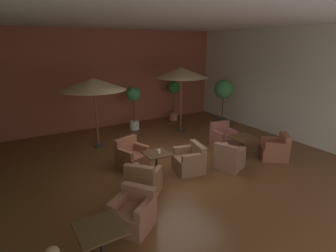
{
  "coord_description": "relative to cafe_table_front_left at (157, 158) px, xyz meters",
  "views": [
    {
      "loc": [
        -4.14,
        -6.45,
        3.54
      ],
      "look_at": [
        0.0,
        0.5,
        1.07
      ],
      "focal_mm": 28.63,
      "sensor_mm": 36.0,
      "label": 1
    }
  ],
  "objects": [
    {
      "name": "cafe_table_front_right",
      "position": [
        -2.27,
        -2.28,
        0.01
      ],
      "size": [
        0.78,
        0.78,
        0.7
      ],
      "color": "black",
      "rests_on": "ground_plane"
    },
    {
      "name": "patio_umbrella_tall_red",
      "position": [
        2.84,
        3.09,
        1.91
      ],
      "size": [
        2.17,
        2.17,
        2.67
      ],
      "color": "#2D2D2D",
      "rests_on": "ground_plane"
    },
    {
      "name": "potted_tree_mid_left",
      "position": [
        1.24,
        4.32,
        0.71
      ],
      "size": [
        0.6,
        0.6,
        1.86
      ],
      "color": "silver",
      "rests_on": "ground_plane"
    },
    {
      "name": "armchair_front_left_south",
      "position": [
        -0.73,
        -0.69,
        -0.22
      ],
      "size": [
        1.03,
        1.03,
        0.88
      ],
      "color": "brown",
      "rests_on": "ground_plane"
    },
    {
      "name": "ceiling_slab",
      "position": [
        0.94,
        0.45,
        3.67
      ],
      "size": [
        10.11,
        10.08,
        0.06
      ],
      "primitive_type": "cube",
      "color": "silver",
      "rests_on": "wall_back_brick"
    },
    {
      "name": "iced_drink_cup",
      "position": [
        0.04,
        -0.06,
        0.21
      ],
      "size": [
        0.08,
        0.08,
        0.11
      ],
      "primitive_type": "cylinder",
      "color": "white",
      "rests_on": "cafe_table_front_left"
    },
    {
      "name": "potted_tree_left_corner",
      "position": [
        4.91,
        2.83,
        0.98
      ],
      "size": [
        0.82,
        0.82,
        2.07
      ],
      "color": "#313A31",
      "rests_on": "ground_plane"
    },
    {
      "name": "armchair_front_left_east",
      "position": [
        -0.34,
        0.95,
        -0.23
      ],
      "size": [
        0.99,
        0.98,
        0.86
      ],
      "color": "brown",
      "rests_on": "ground_plane"
    },
    {
      "name": "wall_back_brick",
      "position": [
        0.94,
        5.45,
        1.55
      ],
      "size": [
        10.11,
        0.08,
        4.18
      ],
      "primitive_type": "cube",
      "color": "#9A4C36",
      "rests_on": "ground_plane"
    },
    {
      "name": "cafe_table_front_left",
      "position": [
        0.0,
        0.0,
        0.0
      ],
      "size": [
        0.7,
        0.7,
        0.7
      ],
      "color": "black",
      "rests_on": "ground_plane"
    },
    {
      "name": "patio_umbrella_center_beige",
      "position": [
        -0.71,
        3.14,
        1.7
      ],
      "size": [
        2.25,
        2.25,
        2.46
      ],
      "color": "#2D2D2D",
      "rests_on": "ground_plane"
    },
    {
      "name": "wall_right_plain",
      "position": [
        5.95,
        0.45,
        1.55
      ],
      "size": [
        0.08,
        10.08,
        4.18
      ],
      "primitive_type": "cube",
      "color": "silver",
      "rests_on": "ground_plane"
    },
    {
      "name": "armchair_mid_center_north",
      "position": [
        2.08,
        -0.67,
        -0.23
      ],
      "size": [
        0.96,
        0.94,
        0.82
      ],
      "color": "#865C46",
      "rests_on": "ground_plane"
    },
    {
      "name": "cafe_table_mid_center",
      "position": [
        3.02,
        -0.27,
        0.02
      ],
      "size": [
        0.77,
        0.77,
        0.7
      ],
      "color": "black",
      "rests_on": "ground_plane"
    },
    {
      "name": "ground_plane",
      "position": [
        0.94,
        0.45,
        -0.55
      ],
      "size": [
        10.11,
        10.08,
        0.02
      ],
      "primitive_type": "cube",
      "color": "brown"
    },
    {
      "name": "armchair_mid_center_south",
      "position": [
        3.12,
        0.75,
        -0.22
      ],
      "size": [
        0.81,
        0.84,
        0.89
      ],
      "color": "#8D5045",
      "rests_on": "ground_plane"
    },
    {
      "name": "armchair_front_right_north",
      "position": [
        -1.45,
        -1.68,
        -0.24
      ],
      "size": [
        1.05,
        1.05,
        0.79
      ],
      "color": "brown",
      "rests_on": "ground_plane"
    },
    {
      "name": "armchair_mid_center_east",
      "position": [
        3.84,
        -0.89,
        -0.23
      ],
      "size": [
        1.06,
        1.04,
        0.84
      ],
      "color": "brown",
      "rests_on": "ground_plane"
    },
    {
      "name": "armchair_front_left_north",
      "position": [
        0.98,
        -0.2,
        -0.23
      ],
      "size": [
        0.9,
        0.95,
        0.81
      ],
      "color": "brown",
      "rests_on": "ground_plane"
    },
    {
      "name": "potted_tree_mid_right",
      "position": [
        3.49,
        4.73,
        0.72
      ],
      "size": [
        0.6,
        0.6,
        1.9
      ],
      "color": "#A95F48",
      "rests_on": "ground_plane"
    }
  ]
}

